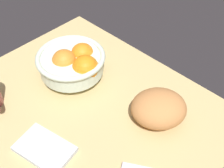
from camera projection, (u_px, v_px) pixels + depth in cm
name	position (u px, v px, depth cm)	size (l,w,h in cm)	color
ground_plane	(90.00, 108.00, 85.61)	(76.48, 58.85, 3.00)	tan
fruit_bowl	(73.00, 62.00, 88.63)	(21.38, 21.38, 10.91)	silver
bread_loaf	(159.00, 108.00, 77.85)	(15.21, 13.32, 8.82)	#C48046
napkin_spare	(45.00, 149.00, 73.20)	(14.51, 9.30, 1.43)	silver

